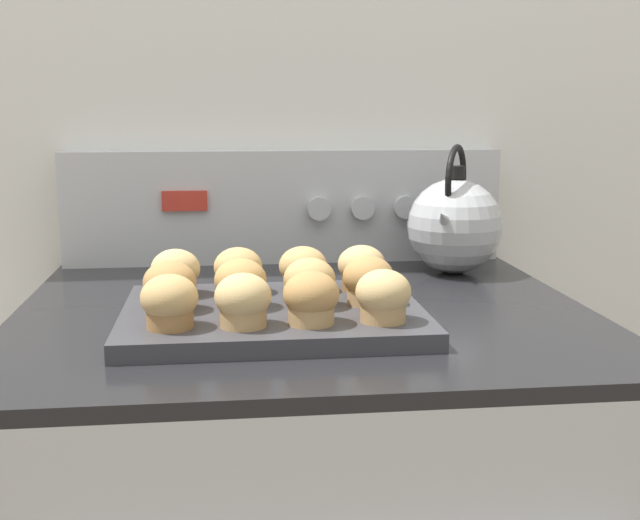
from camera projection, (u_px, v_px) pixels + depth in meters
name	position (u px, v px, depth m)	size (l,w,h in m)	color
wall_back	(281.00, 73.00, 1.38)	(8.00, 0.05, 2.40)	silver
control_panel	(285.00, 206.00, 1.37)	(0.74, 0.07, 0.19)	#B7BABF
muffin_pan	(273.00, 316.00, 0.98)	(0.36, 0.28, 0.02)	#38383D
muffin_r0_c0	(169.00, 302.00, 0.88)	(0.06, 0.06, 0.06)	olive
muffin_r0_c1	(243.00, 301.00, 0.89)	(0.06, 0.06, 0.06)	tan
muffin_r0_c2	(311.00, 299.00, 0.90)	(0.06, 0.06, 0.06)	tan
muffin_r0_c3	(383.00, 296.00, 0.91)	(0.06, 0.06, 0.06)	tan
muffin_r1_c0	(170.00, 287.00, 0.96)	(0.06, 0.06, 0.06)	tan
muffin_r1_c1	(241.00, 284.00, 0.97)	(0.06, 0.06, 0.06)	#A37A4C
muffin_r1_c2	(307.00, 283.00, 0.98)	(0.06, 0.06, 0.06)	tan
muffin_r1_c3	(368.00, 281.00, 0.99)	(0.06, 0.06, 0.06)	tan
muffin_r2_c0	(176.00, 273.00, 1.04)	(0.06, 0.06, 0.06)	tan
muffin_r2_c1	(238.00, 271.00, 1.05)	(0.06, 0.06, 0.06)	#A37A4C
muffin_r2_c2	(300.00, 270.00, 1.06)	(0.06, 0.06, 0.06)	tan
muffin_r2_c3	(362.00, 268.00, 1.07)	(0.06, 0.06, 0.06)	olive
tea_kettle	(454.00, 224.00, 1.28)	(0.15, 0.17, 0.21)	#ADAFB5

